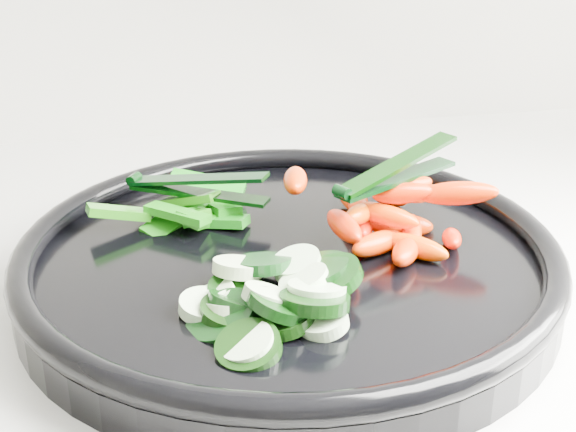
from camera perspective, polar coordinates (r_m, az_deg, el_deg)
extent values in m
cylinder|color=black|center=(0.56, 0.00, -3.96)|extent=(0.42, 0.42, 0.02)
torus|color=black|center=(0.55, 0.00, -2.27)|extent=(0.43, 0.43, 0.02)
cylinder|color=black|center=(0.45, -2.83, -9.31)|extent=(0.05, 0.05, 0.02)
cylinder|color=#D6FAC8|center=(0.45, -2.87, -9.15)|extent=(0.04, 0.04, 0.02)
cylinder|color=black|center=(0.49, -3.35, -6.32)|extent=(0.06, 0.06, 0.03)
cylinder|color=beige|center=(0.48, -4.20, -6.65)|extent=(0.03, 0.03, 0.02)
cylinder|color=black|center=(0.50, -3.67, -5.55)|extent=(0.04, 0.04, 0.02)
cylinder|color=beige|center=(0.48, -3.69, -6.79)|extent=(0.03, 0.03, 0.02)
cylinder|color=black|center=(0.47, -0.37, -7.37)|extent=(0.05, 0.05, 0.02)
cylinder|color=beige|center=(0.47, 2.47, -7.54)|extent=(0.04, 0.04, 0.02)
cylinder|color=black|center=(0.48, -3.98, -6.87)|extent=(0.06, 0.06, 0.02)
cylinder|color=#DCF2C2|center=(0.49, -5.95, -6.41)|extent=(0.04, 0.04, 0.01)
cylinder|color=black|center=(0.48, -4.71, -7.27)|extent=(0.05, 0.05, 0.03)
cylinder|color=#DBF8C6|center=(0.50, -5.35, -5.84)|extent=(0.04, 0.04, 0.02)
cylinder|color=black|center=(0.50, 2.95, -4.43)|extent=(0.05, 0.05, 0.03)
cylinder|color=#DDF8C6|center=(0.49, 1.20, -4.66)|extent=(0.04, 0.04, 0.02)
cylinder|color=black|center=(0.51, -1.87, -3.43)|extent=(0.04, 0.04, 0.02)
cylinder|color=beige|center=(0.51, -3.57, -3.67)|extent=(0.05, 0.05, 0.02)
cylinder|color=black|center=(0.47, -0.74, -6.41)|extent=(0.04, 0.04, 0.02)
cylinder|color=beige|center=(0.48, -1.41, -5.77)|extent=(0.04, 0.03, 0.02)
cylinder|color=black|center=(0.50, 2.07, -4.02)|extent=(0.05, 0.05, 0.02)
cylinder|color=beige|center=(0.51, 0.61, -3.42)|extent=(0.04, 0.04, 0.02)
cylinder|color=black|center=(0.47, 1.88, -6.10)|extent=(0.05, 0.05, 0.02)
cylinder|color=beige|center=(0.48, 2.05, -5.38)|extent=(0.05, 0.05, 0.02)
ellipsoid|color=#FF4200|center=(0.58, 8.80, -1.18)|extent=(0.03, 0.05, 0.02)
ellipsoid|color=#EF4E00|center=(0.56, 6.42, -1.95)|extent=(0.05, 0.04, 0.02)
ellipsoid|color=#EC3C00|center=(0.56, 9.12, -2.19)|extent=(0.04, 0.05, 0.02)
ellipsoid|color=#EF1F00|center=(0.59, 4.88, -0.52)|extent=(0.02, 0.05, 0.03)
ellipsoid|color=#F01600|center=(0.57, 11.57, -1.57)|extent=(0.02, 0.04, 0.02)
ellipsoid|color=#F62200|center=(0.58, 5.24, -0.76)|extent=(0.03, 0.05, 0.02)
ellipsoid|color=red|center=(0.55, 8.39, -2.50)|extent=(0.04, 0.05, 0.03)
ellipsoid|color=#F55500|center=(0.59, 7.96, -0.65)|extent=(0.05, 0.02, 0.03)
ellipsoid|color=#EE3200|center=(0.64, 7.46, 1.57)|extent=(0.02, 0.05, 0.02)
ellipsoid|color=#FF5600|center=(0.62, 4.47, 1.09)|extent=(0.02, 0.04, 0.02)
ellipsoid|color=#FF0F00|center=(0.55, 4.00, -0.71)|extent=(0.02, 0.06, 0.02)
ellipsoid|color=#EB2100|center=(0.61, 8.02, 1.61)|extent=(0.04, 0.05, 0.03)
ellipsoid|color=#FB3000|center=(0.58, 5.01, 0.84)|extent=(0.03, 0.04, 0.02)
ellipsoid|color=#ED3600|center=(0.57, 7.01, 0.06)|extent=(0.05, 0.04, 0.02)
ellipsoid|color=#FF5300|center=(0.57, 5.20, 0.16)|extent=(0.04, 0.04, 0.02)
ellipsoid|color=red|center=(0.61, 9.58, 1.59)|extent=(0.04, 0.04, 0.02)
ellipsoid|color=#E03400|center=(0.58, 8.53, 2.03)|extent=(0.04, 0.02, 0.02)
ellipsoid|color=#FF4300|center=(0.59, 0.53, 2.55)|extent=(0.03, 0.05, 0.02)
ellipsoid|color=#DD3400|center=(0.57, 8.14, 1.61)|extent=(0.05, 0.02, 0.02)
ellipsoid|color=#DE4B00|center=(0.58, 11.97, 1.59)|extent=(0.06, 0.04, 0.03)
cube|color=#09650E|center=(0.61, -7.11, 0.20)|extent=(0.02, 0.05, 0.02)
cube|color=#236D0A|center=(0.61, -5.75, 0.03)|extent=(0.05, 0.07, 0.03)
cube|color=#12690A|center=(0.62, -4.97, 0.67)|extent=(0.03, 0.06, 0.02)
cube|color=#0A700E|center=(0.60, -4.95, -0.36)|extent=(0.05, 0.04, 0.01)
cube|color=#0A6D0F|center=(0.61, -7.47, 0.17)|extent=(0.07, 0.06, 0.03)
cube|color=#196B0A|center=(0.61, -7.89, 0.08)|extent=(0.05, 0.06, 0.03)
cube|color=#236B0A|center=(0.61, -6.96, 1.19)|extent=(0.05, 0.04, 0.02)
cube|color=#176B0A|center=(0.60, -11.96, 0.26)|extent=(0.05, 0.02, 0.02)
cube|color=#0A6E0A|center=(0.59, -7.88, 0.16)|extent=(0.05, 0.05, 0.01)
cube|color=#0F690A|center=(0.64, -5.77, 2.23)|extent=(0.06, 0.04, 0.02)
cylinder|color=black|center=(0.53, 3.87, 1.71)|extent=(0.01, 0.01, 0.01)
cube|color=black|center=(0.57, 7.79, 2.65)|extent=(0.10, 0.07, 0.00)
cube|color=black|center=(0.57, 7.86, 3.73)|extent=(0.10, 0.07, 0.02)
cylinder|color=black|center=(0.63, -10.89, 2.61)|extent=(0.01, 0.01, 0.01)
cube|color=black|center=(0.61, -6.36, 1.62)|extent=(0.10, 0.07, 0.00)
cube|color=black|center=(0.61, -6.41, 2.62)|extent=(0.10, 0.07, 0.02)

